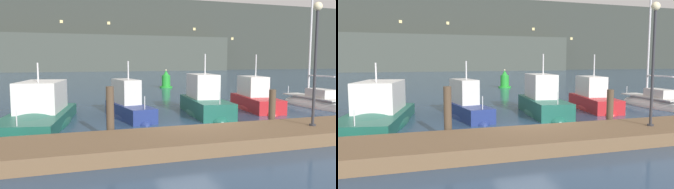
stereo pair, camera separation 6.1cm
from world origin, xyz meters
The scene contains 12 objects.
ground_plane centered at (0.00, 0.00, 0.00)m, with size 400.00×400.00×0.00m, color navy.
dock centered at (0.00, -2.42, 0.23)m, with size 27.93×2.80×0.45m, color brown.
mooring_pile_1 centered at (-3.38, -0.77, 0.98)m, with size 0.28×0.28×1.96m, color #4C3D2D.
mooring_pile_2 centered at (3.38, -0.77, 0.83)m, with size 0.28×0.28×1.67m, color #4C3D2D.
motorboat_berth_2 centered at (-5.99, 3.31, 0.28)m, with size 3.83×7.63×3.47m.
motorboat_berth_3 centered at (-1.84, 3.73, 0.34)m, with size 2.04×4.86×3.39m.
motorboat_berth_4 centered at (2.29, 3.64, 0.37)m, with size 2.52×5.71×3.88m.
motorboat_berth_5 centered at (5.89, 4.38, 0.32)m, with size 2.56×5.39×3.88m.
sailboat_berth_6 centered at (10.04, 4.29, 0.13)m, with size 1.77×5.63×8.95m.
channel_buoy centered at (5.57, 20.84, 0.73)m, with size 1.35×1.35×1.97m.
dock_lamppost centered at (3.88, -2.57, 3.43)m, with size 0.32×0.32×4.53m.
hillside_backdrop centered at (-4.33, 89.66, 9.90)m, with size 240.00×23.00×21.50m.
Camera 2 is at (-4.91, -12.37, 2.86)m, focal length 35.00 mm.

